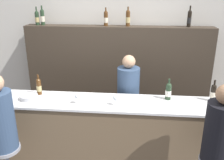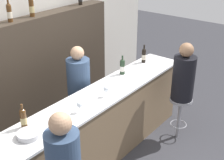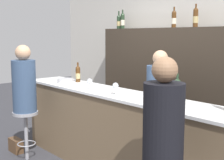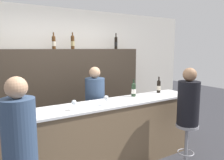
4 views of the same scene
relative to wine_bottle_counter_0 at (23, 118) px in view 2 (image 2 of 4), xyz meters
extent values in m
cube|color=beige|center=(1.01, 1.40, 0.16)|extent=(6.40, 0.05, 2.60)
cube|color=brown|center=(1.01, -0.15, -0.64)|extent=(3.38, 0.51, 0.99)
cube|color=white|center=(1.01, -0.15, -0.13)|extent=(3.42, 0.55, 0.03)
cube|color=#382D23|center=(1.01, 1.18, -0.24)|extent=(3.21, 0.28, 1.80)
cylinder|color=#4C2D14|center=(0.00, 0.00, -0.02)|extent=(0.07, 0.07, 0.20)
cylinder|color=tan|center=(0.00, 0.00, -0.03)|extent=(0.07, 0.07, 0.08)
sphere|color=#4C2D14|center=(0.00, 0.00, 0.08)|extent=(0.07, 0.07, 0.07)
cylinder|color=#4C2D14|center=(0.00, 0.00, 0.13)|extent=(0.02, 0.02, 0.08)
cylinder|color=#233823|center=(1.76, 0.00, -0.02)|extent=(0.07, 0.07, 0.19)
cylinder|color=white|center=(1.76, 0.00, -0.03)|extent=(0.08, 0.08, 0.08)
sphere|color=#233823|center=(1.76, 0.00, 0.07)|extent=(0.07, 0.07, 0.07)
cylinder|color=#233823|center=(1.76, 0.00, 0.13)|extent=(0.02, 0.02, 0.08)
cylinder|color=black|center=(2.33, 0.00, -0.02)|extent=(0.06, 0.06, 0.20)
cylinder|color=beige|center=(2.33, 0.00, -0.03)|extent=(0.07, 0.07, 0.08)
sphere|color=black|center=(2.33, 0.00, 0.08)|extent=(0.06, 0.06, 0.06)
cylinder|color=black|center=(2.33, 0.00, 0.13)|extent=(0.02, 0.02, 0.08)
cylinder|color=#4C2D14|center=(0.80, 1.18, 0.77)|extent=(0.07, 0.07, 0.21)
cylinder|color=beige|center=(0.80, 1.18, 0.76)|extent=(0.07, 0.07, 0.09)
sphere|color=#4C2D14|center=(0.80, 1.18, 0.88)|extent=(0.07, 0.07, 0.07)
cylinder|color=#4C2D14|center=(0.80, 1.18, 0.93)|extent=(0.02, 0.02, 0.08)
cylinder|color=#4C2D14|center=(1.17, 1.18, 0.78)|extent=(0.07, 0.07, 0.23)
cylinder|color=tan|center=(1.17, 1.18, 0.77)|extent=(0.07, 0.07, 0.09)
sphere|color=#4C2D14|center=(1.17, 1.18, 0.90)|extent=(0.07, 0.07, 0.07)
cylinder|color=silver|center=(0.59, -0.25, -0.12)|extent=(0.06, 0.06, 0.00)
cylinder|color=silver|center=(0.59, -0.25, -0.08)|extent=(0.01, 0.01, 0.06)
sphere|color=silver|center=(0.59, -0.25, -0.02)|extent=(0.07, 0.07, 0.07)
cylinder|color=silver|center=(1.08, -0.25, -0.12)|extent=(0.06, 0.06, 0.00)
cylinder|color=silver|center=(1.08, -0.25, -0.08)|extent=(0.01, 0.01, 0.07)
sphere|color=silver|center=(1.08, -0.25, -0.02)|extent=(0.07, 0.07, 0.07)
cylinder|color=#B7B7BC|center=(-0.08, -0.17, -0.09)|extent=(0.24, 0.24, 0.06)
sphere|color=tan|center=(-0.16, -0.76, 0.33)|extent=(0.20, 0.20, 0.20)
cylinder|color=gray|center=(2.20, -0.76, -0.82)|extent=(0.05, 0.05, 0.63)
torus|color=gray|center=(2.20, -0.76, -0.91)|extent=(0.25, 0.25, 0.02)
cylinder|color=gray|center=(2.20, -0.76, -0.48)|extent=(0.34, 0.34, 0.04)
cylinder|color=black|center=(2.20, -0.76, -0.13)|extent=(0.32, 0.32, 0.66)
sphere|color=#936B4C|center=(2.20, -0.76, 0.30)|extent=(0.20, 0.20, 0.20)
cylinder|color=#334766|center=(1.22, 0.37, -0.48)|extent=(0.33, 0.33, 1.32)
sphere|color=tan|center=(1.22, 0.37, 0.28)|extent=(0.19, 0.19, 0.19)
camera|label=1|loc=(1.30, -3.07, 1.27)|focal=40.00mm
camera|label=2|loc=(-1.61, -2.45, 1.78)|focal=50.00mm
camera|label=3|loc=(3.67, -2.62, 0.56)|focal=50.00mm
camera|label=4|loc=(-0.45, -2.85, 0.68)|focal=35.00mm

